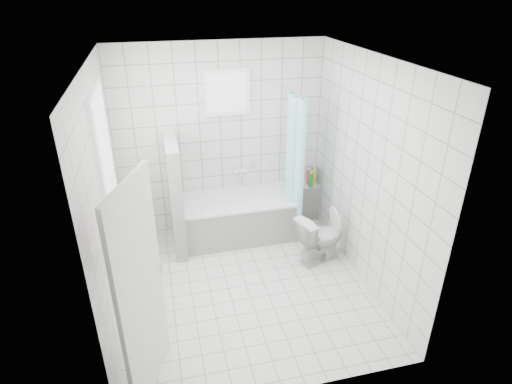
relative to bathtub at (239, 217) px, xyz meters
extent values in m
plane|color=white|center=(-0.15, -1.12, -0.29)|extent=(3.00, 3.00, 0.00)
plane|color=white|center=(-0.15, -1.12, 2.31)|extent=(3.00, 3.00, 0.00)
cube|color=white|center=(-0.15, 0.38, 1.01)|extent=(2.80, 0.02, 2.60)
cube|color=white|center=(-0.15, -2.62, 1.01)|extent=(2.80, 0.02, 2.60)
cube|color=white|center=(-1.55, -1.12, 1.01)|extent=(0.02, 3.00, 2.60)
cube|color=white|center=(1.25, -1.12, 1.01)|extent=(0.02, 3.00, 2.60)
cube|color=white|center=(-1.50, -0.82, 1.31)|extent=(0.01, 0.90, 1.40)
cube|color=white|center=(-0.05, 0.33, 1.66)|extent=(0.50, 0.01, 0.50)
cube|color=white|center=(-1.46, -0.82, 0.57)|extent=(0.18, 1.02, 0.08)
cube|color=silver|center=(-1.25, -2.23, 0.71)|extent=(0.33, 0.76, 2.00)
cube|color=white|center=(0.00, 0.00, -0.02)|extent=(1.53, 0.75, 0.55)
cube|color=white|center=(0.00, 0.00, 0.27)|extent=(1.55, 0.77, 0.03)
cube|color=white|center=(-0.84, -0.05, 0.46)|extent=(0.15, 0.85, 1.50)
cube|color=white|center=(1.14, 0.25, -0.02)|extent=(0.40, 0.24, 0.55)
imported|color=silver|center=(0.88, -0.82, 0.03)|extent=(0.72, 0.54, 0.65)
cylinder|color=silver|center=(0.72, -0.02, 1.71)|extent=(0.02, 0.80, 0.02)
cube|color=silver|center=(0.10, 0.33, 0.56)|extent=(0.18, 0.06, 0.06)
imported|color=pink|center=(-1.45, -0.52, 0.70)|extent=(0.10, 0.10, 0.19)
imported|color=#BABBC0|center=(-1.45, -0.71, 0.76)|extent=(0.12, 0.12, 0.30)
imported|color=#F35EB5|center=(-1.45, -1.19, 0.77)|extent=(0.16, 0.16, 0.31)
cylinder|color=yellow|center=(1.16, 0.19, 0.39)|extent=(0.06, 0.06, 0.26)
cylinder|color=#1826C7|center=(1.19, 0.29, 0.38)|extent=(0.06, 0.06, 0.24)
cylinder|color=red|center=(1.11, 0.27, 0.37)|extent=(0.06, 0.06, 0.22)
cylinder|color=#178D3F|center=(1.10, 0.17, 0.36)|extent=(0.06, 0.06, 0.21)
camera|label=1|loc=(-1.00, -5.08, 2.98)|focal=30.00mm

